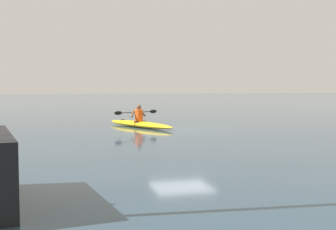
# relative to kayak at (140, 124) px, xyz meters

# --- Properties ---
(ground_plane) EXTENTS (160.00, 160.00, 0.00)m
(ground_plane) POSITION_rel_kayak_xyz_m (-1.54, 1.44, -0.14)
(ground_plane) COLOR #283D4C
(kayak) EXTENTS (2.51, 4.38, 0.27)m
(kayak) POSITION_rel_kayak_xyz_m (0.00, 0.00, 0.00)
(kayak) COLOR #EAB214
(kayak) RESTS_ON ground
(kayaker) EXTENTS (2.13, 1.03, 0.74)m
(kayaker) POSITION_rel_kayak_xyz_m (0.04, -0.08, 0.45)
(kayaker) COLOR #E04C14
(kayaker) RESTS_ON kayak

